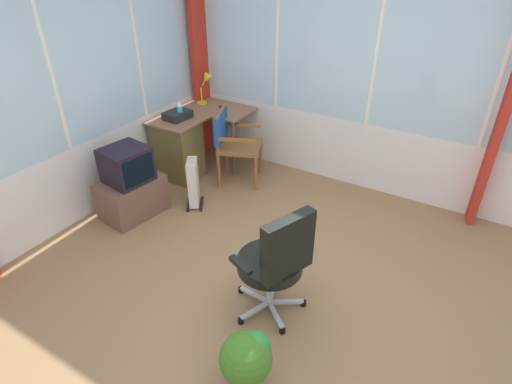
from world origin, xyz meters
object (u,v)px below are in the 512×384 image
Objects in this scene: office_chair at (277,259)px; space_heater at (193,182)px; tv_remote at (223,108)px; wooden_armchair at (230,137)px; tv_on_stand at (131,186)px; desk_lamp at (208,83)px; spray_bottle at (180,111)px; paper_tray at (178,115)px; desk at (181,146)px; potted_plant at (247,358)px.

office_chair is 1.80m from space_heater.
tv_remote is 0.27× the size of space_heater.
office_chair is at bearing -137.06° from wooden_armchair.
wooden_armchair reaches higher than space_heater.
tv_on_stand reaches higher than tv_remote.
tv_on_stand is (-1.63, -0.16, -0.65)m from desk_lamp.
spray_bottle is 0.72× the size of paper_tray.
wooden_armchair is 1.56× the size of space_heater.
spray_bottle is at bearing -174.10° from desk_lamp.
desk is at bearing 56.21° from office_chair.
desk_lamp is 0.92× the size of potted_plant.
desk_lamp is at bearing 53.81° from wooden_armchair.
tv_remote reaches higher than potted_plant.
tv_remote is 1.17m from space_heater.
space_heater is (-1.15, -0.61, -0.71)m from desk_lamp.
office_chair is (-1.42, -2.10, -0.22)m from paper_tray.
spray_bottle is 3.07m from potted_plant.
paper_tray is at bearing 49.30° from space_heater.
tv_on_stand is at bearing -172.37° from paper_tray.
desk_lamp is 0.90m from wooden_armchair.
office_chair is (-2.07, -2.13, -0.44)m from desk_lamp.
desk_lamp reaches higher than wooden_armchair.
spray_bottle reaches higher than space_heater.
tv_remote is 0.35× the size of potted_plant.
paper_tray is at bearing 106.96° from wooden_armchair.
tv_remote is 0.15× the size of office_chair.
desk_lamp reaches higher than tv_on_stand.
potted_plant is at bearing -143.94° from wooden_armchair.
potted_plant is (-2.70, -2.27, -0.74)m from desk_lamp.
tv_remote is at bearing 16.29° from space_heater.
space_heater is at bearing -133.30° from tv_remote.
desk_lamp is at bearing 5.65° from tv_on_stand.
office_chair is at bearing -134.19° from desk_lamp.
desk_lamp is at bearing 27.91° from space_heater.
wooden_armchair reaches higher than paper_tray.
wooden_armchair is (0.19, -0.61, -0.22)m from paper_tray.
potted_plant is (-2.23, -1.63, -0.31)m from wooden_armchair.
tv_on_stand is at bearing -174.35° from desk_lamp.
tv_remote reaches higher than desk.
tv_on_stand is 1.39× the size of space_heater.
wooden_armchair is (-0.35, -0.33, -0.18)m from tv_remote.
tv_on_stand is at bearing 77.21° from office_chair.
space_heater is (0.92, 1.52, -0.27)m from office_chair.
spray_bottle is (-0.65, -0.07, -0.16)m from desk_lamp.
desk is at bearing 47.58° from potted_plant.
desk is at bearing 110.76° from wooden_armchair.
paper_tray is at bearing -176.87° from tv_remote.
office_chair is at bearing 11.84° from potted_plant.
spray_bottle reaches higher than tv_remote.
tv_remote is at bearing -27.27° from paper_tray.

